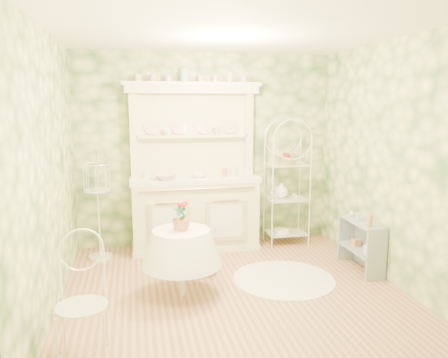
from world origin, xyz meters
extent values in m
plane|color=tan|center=(0.00, 0.00, 0.00)|extent=(3.60, 3.60, 0.00)
plane|color=white|center=(0.00, 0.00, 2.70)|extent=(3.60, 3.60, 0.00)
plane|color=#EFEDAC|center=(-1.80, 0.00, 1.35)|extent=(3.60, 3.60, 0.00)
plane|color=#EFEDAC|center=(1.80, 0.00, 1.35)|extent=(3.60, 3.60, 0.00)
plane|color=#EFEDAC|center=(0.00, 1.80, 1.35)|extent=(3.60, 3.60, 0.00)
plane|color=#EFEDAC|center=(0.00, -1.80, 1.35)|extent=(3.60, 3.60, 0.00)
cube|color=#F9F2C9|center=(-0.20, 1.52, 1.15)|extent=(1.87, 0.61, 2.29)
cube|color=white|center=(1.13, 1.50, 0.91)|extent=(0.57, 0.41, 1.81)
cube|color=#8A9AA9|center=(1.66, 0.31, 0.30)|extent=(0.26, 0.70, 0.60)
cylinder|color=white|center=(-0.55, 0.02, 0.38)|extent=(0.86, 0.86, 0.76)
cube|color=white|center=(-1.44, -1.00, 0.44)|extent=(0.48, 0.48, 0.89)
cube|color=white|center=(-1.48, 1.35, 0.67)|extent=(0.34, 0.34, 1.34)
cylinder|color=#9B7F50|center=(-0.24, 0.59, 0.10)|extent=(0.37, 0.37, 0.19)
cylinder|color=white|center=(0.65, 0.21, 0.00)|extent=(1.37, 1.37, 0.01)
imported|color=white|center=(-0.61, 1.42, 1.02)|extent=(0.37, 0.37, 0.07)
imported|color=white|center=(-0.14, 1.50, 1.02)|extent=(0.25, 0.25, 0.07)
imported|color=white|center=(-0.55, 1.67, 1.61)|extent=(0.14, 0.14, 0.09)
imported|color=white|center=(0.14, 1.68, 1.61)|extent=(0.12, 0.12, 0.10)
imported|color=#3F7238|center=(-0.56, 0.00, 0.85)|extent=(0.16, 0.13, 0.27)
imported|color=#BD783E|center=(1.61, 0.06, 0.68)|extent=(0.09, 0.09, 0.18)
imported|color=#9EBDD3|center=(1.63, 0.33, 0.65)|extent=(0.06, 0.06, 0.11)
imported|color=silver|center=(1.64, 0.53, 0.65)|extent=(0.07, 0.07, 0.08)
camera|label=1|loc=(-1.00, -4.33, 2.00)|focal=35.00mm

